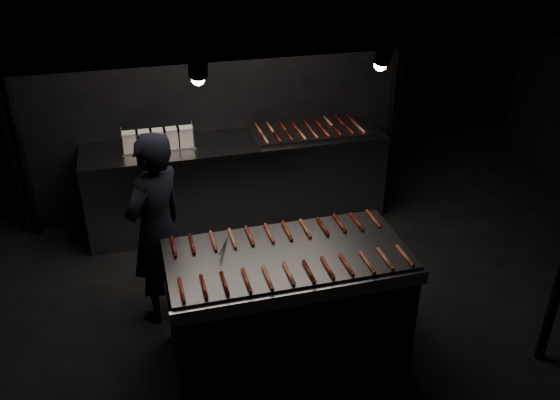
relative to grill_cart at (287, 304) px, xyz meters
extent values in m
plane|color=black|center=(-0.08, 0.87, -0.45)|extent=(80.00, 80.00, 0.00)
cylinder|color=black|center=(-1.98, 2.30, 0.80)|extent=(0.07, 0.07, 2.50)
cylinder|color=black|center=(1.82, 2.30, 0.80)|extent=(0.07, 0.07, 2.50)
cube|color=black|center=(-0.08, -0.55, 2.00)|extent=(3.80, 0.05, 0.05)
cube|color=black|center=(-0.08, 2.37, 0.80)|extent=(4.00, 0.06, 2.50)
cylinder|color=black|center=(-0.58, -0.37, 1.90)|extent=(0.10, 0.13, 0.13)
sphere|color=#FFD899|center=(-0.58, -0.34, 1.83)|extent=(0.07, 0.07, 0.07)
cylinder|color=black|center=(0.42, -0.37, 1.90)|extent=(0.10, 0.13, 0.13)
sphere|color=#FFD899|center=(0.42, -0.34, 1.83)|extent=(0.07, 0.07, 0.07)
cube|color=black|center=(0.00, 0.00, -0.03)|extent=(1.67, 0.80, 0.85)
cube|color=gray|center=(0.00, -0.42, 0.38)|extent=(1.71, 0.03, 0.10)
cube|color=#3D3D3F|center=(0.00, 0.00, 0.42)|extent=(1.67, 0.80, 0.05)
cube|color=gray|center=(0.04, 2.02, -0.02)|extent=(3.00, 0.60, 0.86)
cube|color=gray|center=(0.04, 2.02, 0.43)|extent=(3.00, 0.62, 0.04)
cylinder|color=#99999E|center=(-1.04, 1.97, 0.57)|extent=(0.01, 0.01, 0.24)
cylinder|color=#99999E|center=(-0.38, 1.97, 0.57)|extent=(0.01, 0.01, 0.24)
cylinder|color=#99999E|center=(-1.04, 2.07, 0.57)|extent=(0.01, 0.01, 0.24)
cylinder|color=#99999E|center=(-0.38, 2.07, 0.57)|extent=(0.01, 0.01, 0.24)
cube|color=#99999E|center=(-0.71, 2.02, 0.45)|extent=(0.70, 0.14, 0.01)
cube|color=white|center=(-0.96, 2.02, 0.55)|extent=(0.14, 0.10, 0.18)
cube|color=white|center=(-0.96, 2.02, 0.64)|extent=(0.15, 0.11, 0.02)
cube|color=white|center=(-0.83, 2.02, 0.55)|extent=(0.14, 0.10, 0.18)
cube|color=white|center=(-0.83, 2.02, 0.64)|extent=(0.15, 0.11, 0.02)
cube|color=white|center=(-0.71, 2.02, 0.55)|extent=(0.14, 0.10, 0.18)
cube|color=white|center=(-0.71, 2.02, 0.64)|extent=(0.15, 0.11, 0.02)
cube|color=white|center=(-0.58, 2.02, 0.55)|extent=(0.14, 0.10, 0.18)
cube|color=white|center=(-0.58, 2.02, 0.64)|extent=(0.15, 0.11, 0.02)
cube|color=white|center=(-0.45, 2.02, 0.55)|extent=(0.14, 0.10, 0.18)
cube|color=white|center=(-0.45, 2.02, 0.64)|extent=(0.15, 0.11, 0.02)
cube|color=#3D3D3F|center=(0.79, 2.02, 0.47)|extent=(1.13, 0.55, 0.05)
imported|color=black|center=(-0.85, 0.73, 0.35)|extent=(0.68, 0.68, 1.59)
camera|label=1|loc=(-0.93, -3.29, 2.73)|focal=38.00mm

